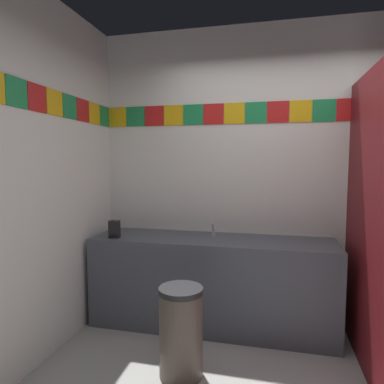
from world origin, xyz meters
name	(u,v)px	position (x,y,z in m)	size (l,w,h in m)	color
wall_back	(299,174)	(0.00, 1.46, 1.40)	(3.83, 0.09, 2.80)	white
wall_side	(3,180)	(-1.96, 0.00, 1.40)	(0.09, 2.84, 2.80)	white
vanity_counter	(211,282)	(-0.77, 1.13, 0.42)	(2.19, 0.58, 0.82)	#4C515B
faucet_center	(213,231)	(-0.77, 1.22, 0.88)	(0.04, 0.10, 0.14)	silver
soap_dispenser	(114,229)	(-1.65, 0.96, 0.90)	(0.09, 0.09, 0.16)	black
trash_bin	(181,332)	(-0.85, 0.35, 0.32)	(0.31, 0.31, 0.64)	brown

